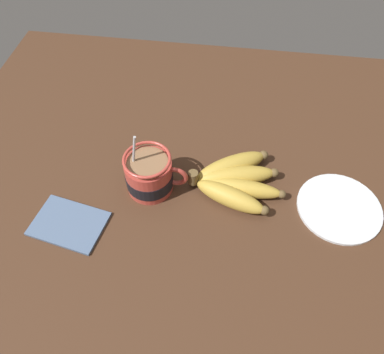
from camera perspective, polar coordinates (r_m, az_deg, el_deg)
table at (r=76.62cm, az=-2.62°, el=-3.70°), size 106.54×106.54×3.58cm
coffee_mug at (r=73.81cm, az=-6.48°, el=0.33°), size 12.66×9.42×14.40cm
banana_bunch at (r=75.34cm, az=6.50°, el=-0.48°), size 19.44×17.46×4.40cm
napkin at (r=74.99cm, az=-18.24°, el=-6.78°), size 14.86×11.66×0.60cm
small_plate at (r=78.62cm, az=21.52°, el=-4.37°), size 16.34×16.34×0.60cm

